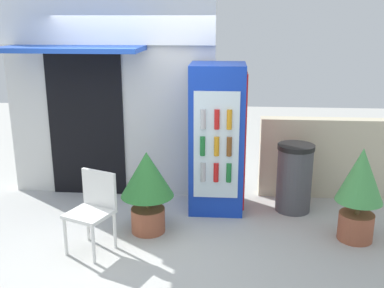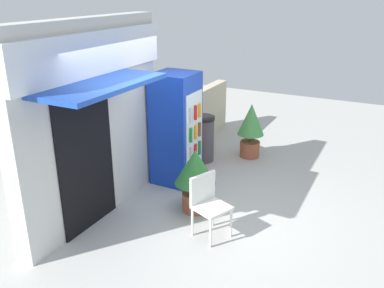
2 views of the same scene
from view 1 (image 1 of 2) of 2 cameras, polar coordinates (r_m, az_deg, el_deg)
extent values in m
plane|color=#B2B2AD|center=(5.44, -7.47, -11.40)|extent=(16.00, 16.00, 0.00)
cube|color=silver|center=(6.42, -10.17, 6.22)|extent=(2.90, 0.27, 2.86)
cube|color=white|center=(6.16, -11.04, 14.94)|extent=(2.90, 0.08, 0.57)
cube|color=#1E47B2|center=(5.94, -15.10, 11.62)|extent=(1.79, 0.79, 0.06)
cube|color=black|center=(6.45, -13.32, 2.39)|extent=(1.06, 0.03, 2.04)
cube|color=#1438B2|center=(5.81, 3.19, 0.72)|extent=(0.69, 0.68, 1.93)
cube|color=silver|center=(5.47, 3.10, -0.24)|extent=(0.55, 0.02, 1.35)
cube|color=red|center=(5.82, 6.69, 0.64)|extent=(0.02, 0.61, 1.73)
cylinder|color=#B2B2B7|center=(5.56, 1.41, -3.59)|extent=(0.06, 0.06, 0.24)
cylinder|color=red|center=(5.56, 3.08, -3.63)|extent=(0.06, 0.06, 0.24)
cylinder|color=#196B2D|center=(5.56, 4.71, -3.67)|extent=(0.06, 0.06, 0.24)
cylinder|color=#196B2D|center=(5.46, 1.35, -0.26)|extent=(0.06, 0.06, 0.24)
cylinder|color=orange|center=(5.46, 3.15, -0.30)|extent=(0.06, 0.06, 0.24)
cylinder|color=brown|center=(5.45, 4.76, -0.33)|extent=(0.06, 0.06, 0.24)
cylinder|color=#B2B2B7|center=(5.38, 1.42, 3.19)|extent=(0.06, 0.06, 0.24)
cylinder|color=red|center=(5.37, 3.19, 3.16)|extent=(0.06, 0.06, 0.24)
cylinder|color=orange|center=(5.37, 4.78, 3.12)|extent=(0.06, 0.06, 0.24)
cylinder|color=silver|center=(5.08, -15.82, -11.31)|extent=(0.04, 0.04, 0.43)
cylinder|color=silver|center=(4.85, -12.43, -12.42)|extent=(0.04, 0.04, 0.43)
cylinder|color=silver|center=(5.32, -13.12, -9.81)|extent=(0.04, 0.04, 0.43)
cylinder|color=silver|center=(5.10, -9.79, -10.77)|extent=(0.04, 0.04, 0.43)
cube|color=silver|center=(4.98, -12.96, -8.67)|extent=(0.56, 0.56, 0.04)
cube|color=silver|center=(5.03, -11.73, -5.57)|extent=(0.41, 0.20, 0.41)
cylinder|color=#995138|center=(5.44, -5.60, -9.57)|extent=(0.40, 0.40, 0.30)
cylinder|color=brown|center=(5.35, -5.67, -7.36)|extent=(0.05, 0.05, 0.16)
cone|color=#2D7533|center=(5.22, -5.77, -3.84)|extent=(0.62, 0.62, 0.54)
cylinder|color=#995138|center=(5.56, 20.10, -9.83)|extent=(0.40, 0.40, 0.32)
cylinder|color=brown|center=(5.46, 20.34, -7.57)|extent=(0.05, 0.05, 0.16)
cone|color=#47994C|center=(5.33, 20.74, -3.72)|extent=(0.53, 0.53, 0.62)
cylinder|color=#47474C|center=(6.03, 12.86, -4.50)|extent=(0.45, 0.45, 0.84)
cylinder|color=black|center=(5.89, 13.13, -0.38)|extent=(0.48, 0.48, 0.06)
cube|color=beige|center=(6.69, 20.03, -1.74)|extent=(2.66, 0.22, 1.13)
camera|label=2|loc=(6.38, -66.60, 13.42)|focal=38.53mm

